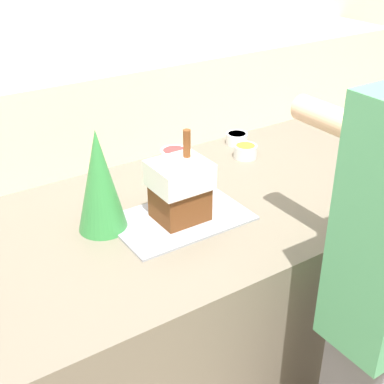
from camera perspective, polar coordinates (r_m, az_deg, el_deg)
wall_back at (r=3.70m, az=-19.27°, el=18.48°), size 8.00×0.05×2.60m
back_cabinet_block at (r=3.62m, az=-15.74°, el=4.85°), size 6.00×0.60×0.92m
kitchen_island at (r=2.13m, az=1.74°, el=-11.98°), size 1.73×0.88×0.93m
baking_tray at (r=1.76m, az=-1.28°, el=-2.83°), size 0.44×0.29×0.01m
gingerbread_house at (r=1.70m, az=-1.31°, el=0.35°), size 0.18×0.16×0.29m
decorative_tree at (r=1.65m, az=-9.84°, el=1.17°), size 0.16×0.16×0.34m
candy_bowl_far_left at (r=2.32m, az=4.80°, el=5.76°), size 0.09×0.09×0.05m
candy_bowl_front_corner at (r=2.19m, az=5.71°, el=4.41°), size 0.09×0.09×0.05m
candy_bowl_beside_tree at (r=2.02m, az=-1.96°, el=2.17°), size 0.13×0.13×0.04m
candy_bowl_behind_tray at (r=2.15m, az=-1.87°, el=3.98°), size 0.11×0.11×0.05m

